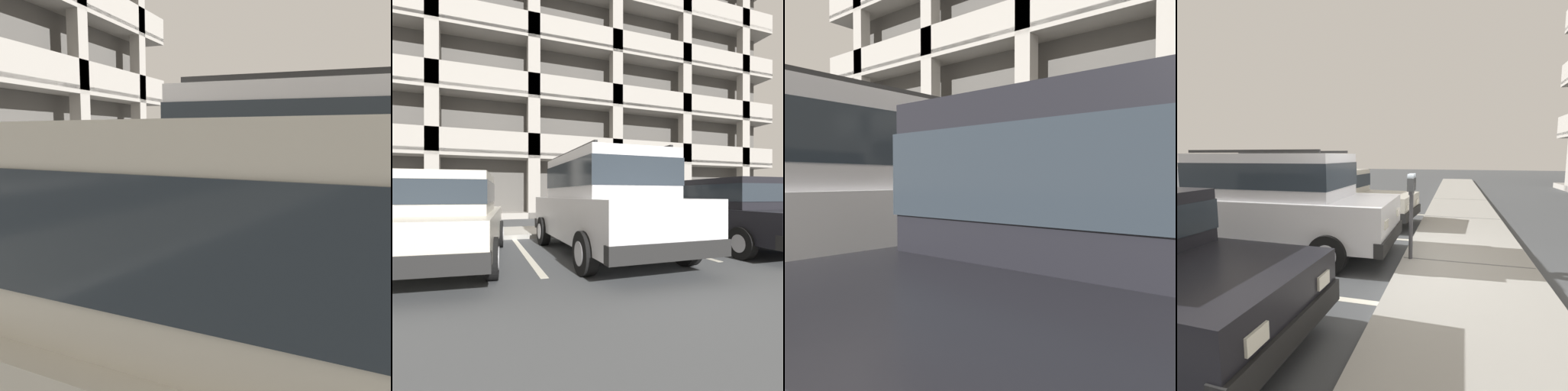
% 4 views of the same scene
% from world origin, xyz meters
% --- Properties ---
extents(ground_plane, '(80.00, 80.00, 0.10)m').
position_xyz_m(ground_plane, '(0.00, 0.00, -0.05)').
color(ground_plane, '#444749').
extents(sidewalk, '(40.00, 2.20, 0.12)m').
position_xyz_m(sidewalk, '(0.00, 1.30, 0.06)').
color(sidewalk, '#9E9B93').
rests_on(sidewalk, ground_plane).
extents(parking_stall_lines, '(12.73, 4.80, 0.01)m').
position_xyz_m(parking_stall_lines, '(1.58, -1.40, 0.00)').
color(parking_stall_lines, silver).
rests_on(parking_stall_lines, ground_plane).
extents(silver_suv, '(2.06, 4.80, 2.03)m').
position_xyz_m(silver_suv, '(-0.10, -2.39, 1.09)').
color(silver_suv, silver).
rests_on(silver_suv, ground_plane).
extents(red_sedan, '(2.15, 4.62, 1.54)m').
position_xyz_m(red_sedan, '(-2.99, -2.29, 0.82)').
color(red_sedan, beige).
rests_on(red_sedan, ground_plane).
extents(dark_hatchback, '(1.93, 4.53, 1.54)m').
position_xyz_m(dark_hatchback, '(2.95, -2.54, 0.82)').
color(dark_hatchback, black).
rests_on(dark_hatchback, ground_plane).
extents(parking_meter_near, '(0.35, 0.12, 1.51)m').
position_xyz_m(parking_meter_near, '(0.03, 0.35, 1.24)').
color(parking_meter_near, '#47474C').
rests_on(parking_meter_near, sidewalk).
extents(parking_meter_far, '(0.35, 0.12, 1.45)m').
position_xyz_m(parking_meter_far, '(6.33, 0.40, 1.20)').
color(parking_meter_far, '#47474C').
rests_on(parking_meter_far, sidewalk).
extents(parking_garage, '(32.00, 10.00, 16.25)m').
position_xyz_m(parking_garage, '(0.12, 12.47, 7.53)').
color(parking_garage, '#54514D').
rests_on(parking_garage, ground_plane).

